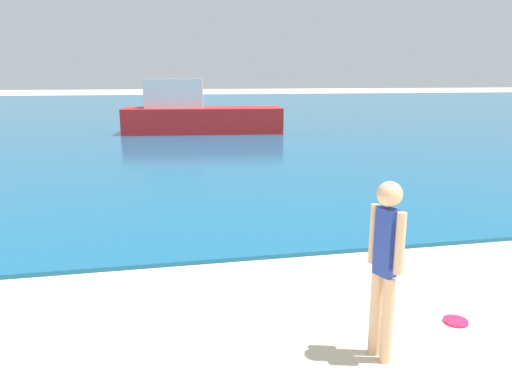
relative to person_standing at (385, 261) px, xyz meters
name	(u,v)px	position (x,y,z in m)	size (l,w,h in m)	color
water	(170,109)	(-0.78, 32.38, -0.85)	(160.00, 60.00, 0.06)	#14567F
person_standing	(385,261)	(0.00, 0.00, 0.00)	(0.20, 0.34, 1.54)	#DDAD84
frisbee	(456,321)	(1.00, 0.40, -0.86)	(0.24, 0.24, 0.03)	#E51E4C
boat_near	(197,114)	(-0.12, 16.85, -0.06)	(6.66, 2.78, 2.20)	red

